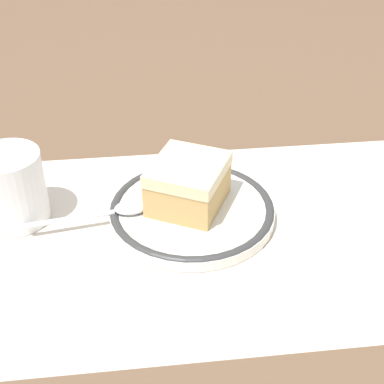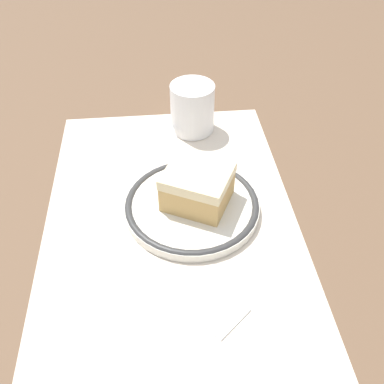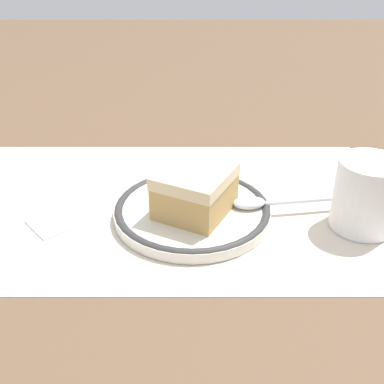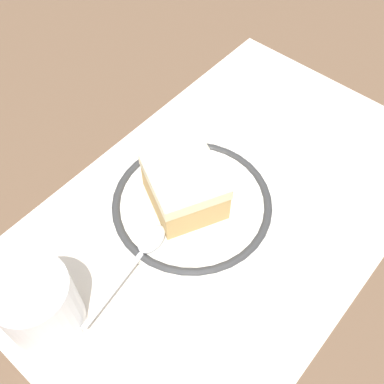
# 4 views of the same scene
# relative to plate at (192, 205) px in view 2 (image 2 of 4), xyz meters

# --- Properties ---
(ground_plane) EXTENTS (2.40, 2.40, 0.00)m
(ground_plane) POSITION_rel_plate_xyz_m (-0.03, 0.03, -0.01)
(ground_plane) COLOR brown
(placemat) EXTENTS (0.53, 0.33, 0.00)m
(placemat) POSITION_rel_plate_xyz_m (-0.03, 0.03, -0.01)
(placemat) COLOR beige
(placemat) RESTS_ON ground_plane
(plate) EXTENTS (0.18, 0.18, 0.01)m
(plate) POSITION_rel_plate_xyz_m (0.00, 0.00, 0.00)
(plate) COLOR silver
(plate) RESTS_ON placemat
(cake_slice) EXTENTS (0.10, 0.11, 0.05)m
(cake_slice) POSITION_rel_plate_xyz_m (0.00, -0.01, 0.03)
(cake_slice) COLOR tan
(cake_slice) RESTS_ON plate
(spoon) EXTENTS (0.13, 0.03, 0.01)m
(spoon) POSITION_rel_plate_xyz_m (0.08, 0.00, 0.01)
(spoon) COLOR silver
(spoon) RESTS_ON plate
(cup) EXTENTS (0.07, 0.07, 0.08)m
(cup) POSITION_rel_plate_xyz_m (0.19, -0.02, 0.03)
(cup) COLOR white
(cup) RESTS_ON placemat
(sugar_packet) EXTENTS (0.06, 0.06, 0.01)m
(sugar_packet) POSITION_rel_plate_xyz_m (-0.16, -0.02, -0.00)
(sugar_packet) COLOR white
(sugar_packet) RESTS_ON placemat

